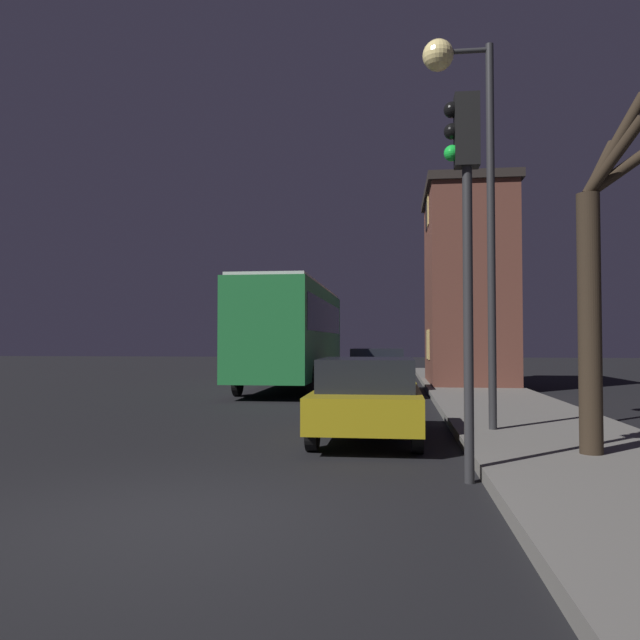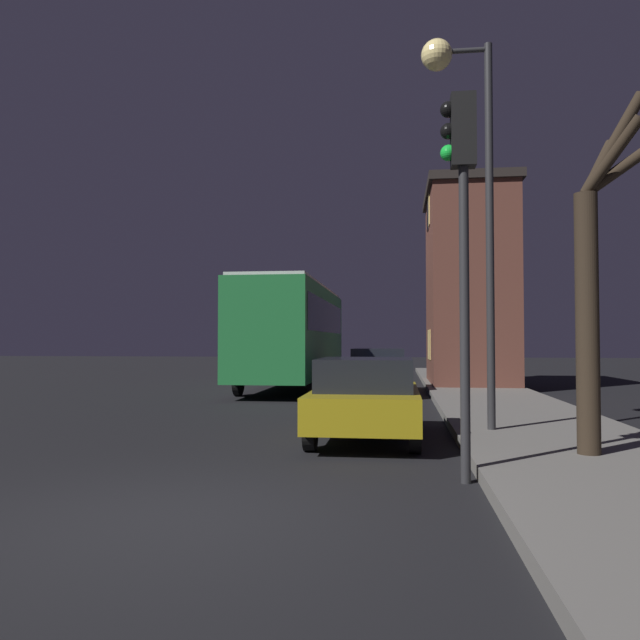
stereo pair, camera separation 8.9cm
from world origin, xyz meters
TOP-DOWN VIEW (x-y plane):
  - ground_plane at (0.00, 0.00)m, footprint 120.00×120.00m
  - brick_building at (4.82, 17.74)m, footprint 3.15×5.58m
  - streetlamp at (3.31, 5.30)m, footprint 1.25×0.56m
  - traffic_light at (2.99, 1.86)m, footprint 0.43×0.24m
  - bare_tree at (4.86, 3.02)m, footprint 1.10×1.15m
  - bus at (-1.58, 16.65)m, footprint 2.50×11.04m
  - car_near_lane at (1.65, 5.02)m, footprint 1.79×3.96m
  - car_mid_lane at (1.58, 14.45)m, footprint 1.85×4.57m

SIDE VIEW (x-z plane):
  - ground_plane at x=0.00m, z-range 0.00..0.00m
  - car_near_lane at x=1.65m, z-range 0.04..1.45m
  - car_mid_lane at x=1.58m, z-range 0.04..1.51m
  - bus at x=-1.58m, z-range 0.35..4.04m
  - bare_tree at x=4.86m, z-range 0.05..4.93m
  - traffic_light at x=2.99m, z-range 1.01..5.76m
  - brick_building at x=4.82m, z-range 0.20..7.42m
  - streetlamp at x=3.31m, z-range 1.99..8.93m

